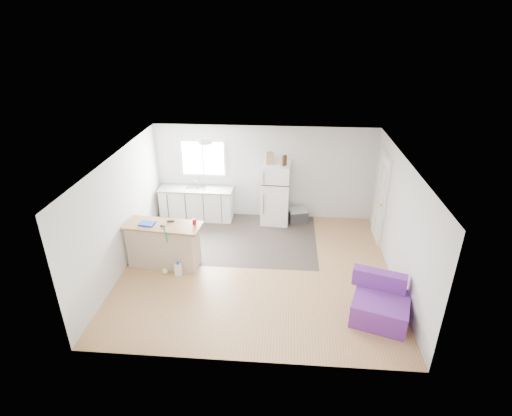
{
  "coord_description": "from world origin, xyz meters",
  "views": [
    {
      "loc": [
        0.53,
        -6.96,
        4.77
      ],
      "look_at": [
        -0.07,
        0.7,
        1.07
      ],
      "focal_mm": 28.0,
      "sensor_mm": 36.0,
      "label": 1
    }
  ],
  "objects": [
    {
      "name": "cooler",
      "position": [
        0.89,
        2.18,
        0.19
      ],
      "size": [
        0.55,
        0.45,
        0.37
      ],
      "rotation": [
        0.0,
        0.0,
        0.28
      ],
      "color": "#303032",
      "rests_on": "floor"
    },
    {
      "name": "refrigerator",
      "position": [
        0.29,
        2.16,
        0.78
      ],
      "size": [
        0.72,
        0.69,
        1.56
      ],
      "rotation": [
        0.0,
        0.0,
        -0.06
      ],
      "color": "white",
      "rests_on": "floor"
    },
    {
      "name": "window",
      "position": [
        -1.55,
        2.49,
        1.55
      ],
      "size": [
        1.18,
        0.06,
        0.98
      ],
      "color": "white",
      "rests_on": "back_wall"
    },
    {
      "name": "tool_b",
      "position": [
        -1.89,
        -0.08,
        0.98
      ],
      "size": [
        0.11,
        0.08,
        0.03
      ],
      "primitive_type": "cube",
      "rotation": [
        0.0,
        0.0,
        -0.39
      ],
      "color": "black",
      "rests_on": "peninsula"
    },
    {
      "name": "cleaner_jug",
      "position": [
        -1.58,
        -0.35,
        0.14
      ],
      "size": [
        0.15,
        0.11,
        0.31
      ],
      "rotation": [
        0.0,
        0.0,
        0.08
      ],
      "color": "white",
      "rests_on": "floor"
    },
    {
      "name": "bottle_right",
      "position": [
        0.52,
        2.1,
        1.68
      ],
      "size": [
        0.09,
        0.09,
        0.25
      ],
      "primitive_type": "cylinder",
      "rotation": [
        0.0,
        0.0,
        -0.32
      ],
      "color": "#371E0A",
      "rests_on": "refrigerator"
    },
    {
      "name": "mop",
      "position": [
        -1.83,
        -0.29,
        0.23
      ],
      "size": [
        0.2,
        0.32,
        1.12
      ],
      "rotation": [
        0.0,
        0.0,
        -0.14
      ],
      "color": "green",
      "rests_on": "floor"
    },
    {
      "name": "red_cup",
      "position": [
        -1.28,
        0.07,
        1.02
      ],
      "size": [
        0.09,
        0.09,
        0.12
      ],
      "primitive_type": "cylinder",
      "rotation": [
        0.0,
        0.0,
        -0.07
      ],
      "color": "#B90B14",
      "rests_on": "peninsula"
    },
    {
      "name": "kitchen_cabinets",
      "position": [
        -1.73,
        2.21,
        0.43
      ],
      "size": [
        1.88,
        0.6,
        1.11
      ],
      "rotation": [
        0.0,
        0.0,
        -0.01
      ],
      "color": "white",
      "rests_on": "floor"
    },
    {
      "name": "interior_door",
      "position": [
        2.72,
        1.55,
        1.02
      ],
      "size": [
        0.11,
        0.92,
        2.1
      ],
      "color": "white",
      "rests_on": "right_wall"
    },
    {
      "name": "peninsula",
      "position": [
        -1.95,
        0.01,
        0.49
      ],
      "size": [
        1.62,
        0.75,
        0.96
      ],
      "rotation": [
        0.0,
        0.0,
        -0.1
      ],
      "color": "#C4AD8E",
      "rests_on": "floor"
    },
    {
      "name": "purple_seat",
      "position": [
        2.24,
        -1.31,
        0.28
      ],
      "size": [
        1.14,
        1.12,
        0.76
      ],
      "rotation": [
        0.0,
        0.0,
        -0.31
      ],
      "color": "#712E96",
      "rests_on": "floor"
    },
    {
      "name": "tool_a",
      "position": [
        -1.79,
        0.14,
        0.98
      ],
      "size": [
        0.15,
        0.07,
        0.03
      ],
      "primitive_type": "cube",
      "rotation": [
        0.0,
        0.0,
        0.12
      ],
      "color": "black",
      "rests_on": "peninsula"
    },
    {
      "name": "vinyl_zone",
      "position": [
        -0.73,
        1.25,
        0.0
      ],
      "size": [
        4.05,
        2.5,
        0.0
      ],
      "primitive_type": "cube",
      "color": "#2F2823",
      "rests_on": "floor"
    },
    {
      "name": "room",
      "position": [
        0.0,
        0.0,
        1.2
      ],
      "size": [
        5.51,
        5.01,
        2.41
      ],
      "color": "#A76F46",
      "rests_on": "ground"
    },
    {
      "name": "blue_tray",
      "position": [
        -2.23,
        -0.02,
        0.98
      ],
      "size": [
        0.33,
        0.26,
        0.04
      ],
      "primitive_type": "cube",
      "rotation": [
        0.0,
        0.0,
        -0.13
      ],
      "color": "blue",
      "rests_on": "peninsula"
    },
    {
      "name": "bottle_left",
      "position": [
        0.48,
        2.05,
        1.68
      ],
      "size": [
        0.07,
        0.07,
        0.25
      ],
      "primitive_type": "cylinder",
      "rotation": [
        0.0,
        0.0,
        -0.03
      ],
      "color": "#371E0A",
      "rests_on": "refrigerator"
    },
    {
      "name": "cardboard_box",
      "position": [
        0.13,
        2.14,
        1.71
      ],
      "size": [
        0.22,
        0.16,
        0.3
      ],
      "primitive_type": "cube",
      "rotation": [
        0.0,
        0.0,
        0.32
      ],
      "color": "tan",
      "rests_on": "refrigerator"
    },
    {
      "name": "ceiling_fixture",
      "position": [
        -1.2,
        1.2,
        2.36
      ],
      "size": [
        0.3,
        0.3,
        0.07
      ],
      "primitive_type": "cylinder",
      "color": "white",
      "rests_on": "ceiling"
    }
  ]
}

